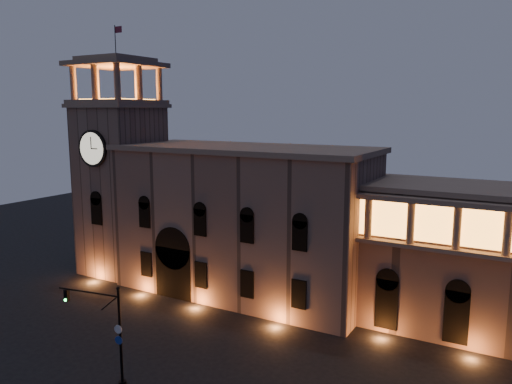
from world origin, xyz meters
TOP-DOWN VIEW (x-y plane):
  - ground at (0.00, 0.00)m, footprint 160.00×160.00m
  - government_building at (-2.08, 21.93)m, footprint 30.80×12.80m
  - clock_tower at (-20.50, 20.98)m, footprint 9.80×9.80m
  - traffic_light at (-0.70, -0.97)m, footprint 5.96×1.36m

SIDE VIEW (x-z plane):
  - ground at x=0.00m, z-range 0.00..0.00m
  - traffic_light at x=-0.70m, z-range 0.21..8.46m
  - government_building at x=-2.08m, z-range -0.03..17.57m
  - clock_tower at x=-20.50m, z-range -3.70..28.70m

